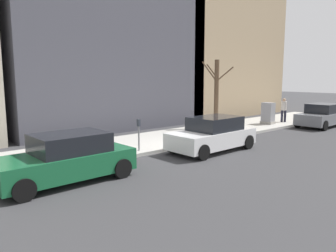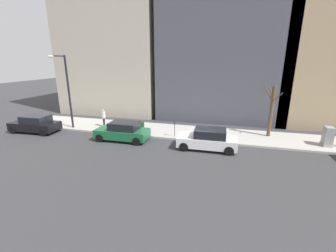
{
  "view_description": "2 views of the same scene",
  "coord_description": "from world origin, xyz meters",
  "px_view_note": "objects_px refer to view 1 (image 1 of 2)",
  "views": [
    {
      "loc": [
        -10.66,
        10.1,
        3.25
      ],
      "look_at": [
        0.31,
        0.51,
        1.08
      ],
      "focal_mm": 35.0,
      "sensor_mm": 36.0,
      "label": 1
    },
    {
      "loc": [
        -16.66,
        -1.98,
        6.2
      ],
      "look_at": [
        0.12,
        2.52,
        1.11
      ],
      "focal_mm": 24.0,
      "sensor_mm": 36.0,
      "label": 2
    }
  ],
  "objects_px": {
    "parked_car_white": "(213,134)",
    "utility_box": "(268,114)",
    "parked_car_grey": "(322,116)",
    "pedestrian_near_meter": "(284,109)",
    "bare_tree": "(216,92)",
    "parked_car_green": "(66,159)",
    "parking_meter": "(139,131)",
    "office_tower_left": "(194,9)",
    "trash_bin": "(64,149)"
  },
  "relations": [
    {
      "from": "parked_car_green",
      "to": "office_tower_left",
      "type": "bearing_deg",
      "value": -56.7
    },
    {
      "from": "parked_car_grey",
      "to": "parked_car_green",
      "type": "height_order",
      "value": "same"
    },
    {
      "from": "parked_car_green",
      "to": "pedestrian_near_meter",
      "type": "bearing_deg",
      "value": -83.53
    },
    {
      "from": "parked_car_white",
      "to": "parking_meter",
      "type": "distance_m",
      "value": 3.3
    },
    {
      "from": "utility_box",
      "to": "office_tower_left",
      "type": "distance_m",
      "value": 13.63
    },
    {
      "from": "pedestrian_near_meter",
      "to": "parked_car_white",
      "type": "bearing_deg",
      "value": 42.72
    },
    {
      "from": "parked_car_white",
      "to": "utility_box",
      "type": "xyz_separation_m",
      "value": [
        2.5,
        -8.43,
        0.11
      ]
    },
    {
      "from": "pedestrian_near_meter",
      "to": "office_tower_left",
      "type": "distance_m",
      "value": 13.34
    },
    {
      "from": "utility_box",
      "to": "parked_car_green",
      "type": "bearing_deg",
      "value": 98.91
    },
    {
      "from": "utility_box",
      "to": "bare_tree",
      "type": "distance_m",
      "value": 4.27
    },
    {
      "from": "parked_car_grey",
      "to": "parking_meter",
      "type": "height_order",
      "value": "parked_car_grey"
    },
    {
      "from": "parked_car_grey",
      "to": "pedestrian_near_meter",
      "type": "xyz_separation_m",
      "value": [
        2.29,
        0.83,
        0.35
      ]
    },
    {
      "from": "parked_car_grey",
      "to": "parked_car_white",
      "type": "distance_m",
      "value": 10.93
    },
    {
      "from": "utility_box",
      "to": "trash_bin",
      "type": "bearing_deg",
      "value": 91.59
    },
    {
      "from": "bare_tree",
      "to": "trash_bin",
      "type": "bearing_deg",
      "value": 99.12
    },
    {
      "from": "parked_car_grey",
      "to": "pedestrian_near_meter",
      "type": "relative_size",
      "value": 2.55
    },
    {
      "from": "parking_meter",
      "to": "utility_box",
      "type": "relative_size",
      "value": 0.94
    },
    {
      "from": "trash_bin",
      "to": "bare_tree",
      "type": "bearing_deg",
      "value": -80.88
    },
    {
      "from": "parked_car_grey",
      "to": "pedestrian_near_meter",
      "type": "bearing_deg",
      "value": 19.05
    },
    {
      "from": "parked_car_grey",
      "to": "bare_tree",
      "type": "distance_m",
      "value": 7.51
    },
    {
      "from": "parked_car_white",
      "to": "utility_box",
      "type": "distance_m",
      "value": 8.8
    },
    {
      "from": "trash_bin",
      "to": "pedestrian_near_meter",
      "type": "distance_m",
      "value": 16.08
    },
    {
      "from": "parked_car_white",
      "to": "bare_tree",
      "type": "height_order",
      "value": "bare_tree"
    },
    {
      "from": "office_tower_left",
      "to": "bare_tree",
      "type": "bearing_deg",
      "value": 141.77
    },
    {
      "from": "parked_car_grey",
      "to": "office_tower_left",
      "type": "xyz_separation_m",
      "value": [
        12.55,
        -0.61,
        8.76
      ]
    },
    {
      "from": "utility_box",
      "to": "pedestrian_near_meter",
      "type": "height_order",
      "value": "pedestrian_near_meter"
    },
    {
      "from": "parked_car_grey",
      "to": "parked_car_green",
      "type": "relative_size",
      "value": 1.0
    },
    {
      "from": "parked_car_green",
      "to": "bare_tree",
      "type": "relative_size",
      "value": 1.02
    },
    {
      "from": "bare_tree",
      "to": "office_tower_left",
      "type": "distance_m",
      "value": 13.26
    },
    {
      "from": "parking_meter",
      "to": "pedestrian_near_meter",
      "type": "relative_size",
      "value": 0.81
    },
    {
      "from": "parked_car_grey",
      "to": "bare_tree",
      "type": "relative_size",
      "value": 1.02
    },
    {
      "from": "pedestrian_near_meter",
      "to": "bare_tree",
      "type": "bearing_deg",
      "value": 14.55
    },
    {
      "from": "utility_box",
      "to": "parking_meter",
      "type": "bearing_deg",
      "value": 94.31
    },
    {
      "from": "utility_box",
      "to": "pedestrian_near_meter",
      "type": "xyz_separation_m",
      "value": [
        -0.19,
        -1.66,
        0.24
      ]
    },
    {
      "from": "pedestrian_near_meter",
      "to": "parked_car_grey",
      "type": "bearing_deg",
      "value": 139.81
    },
    {
      "from": "utility_box",
      "to": "parked_car_grey",
      "type": "bearing_deg",
      "value": -134.87
    },
    {
      "from": "parking_meter",
      "to": "pedestrian_near_meter",
      "type": "xyz_separation_m",
      "value": [
        0.66,
        -12.94,
        0.11
      ]
    },
    {
      "from": "parking_meter",
      "to": "office_tower_left",
      "type": "bearing_deg",
      "value": -52.82
    },
    {
      "from": "parked_car_green",
      "to": "trash_bin",
      "type": "bearing_deg",
      "value": -22.38
    },
    {
      "from": "parking_meter",
      "to": "trash_bin",
      "type": "relative_size",
      "value": 1.5
    },
    {
      "from": "parked_car_white",
      "to": "parking_meter",
      "type": "height_order",
      "value": "parked_car_white"
    },
    {
      "from": "parked_car_green",
      "to": "parking_meter",
      "type": "relative_size",
      "value": 3.13
    },
    {
      "from": "parked_car_grey",
      "to": "parked_car_white",
      "type": "relative_size",
      "value": 1.0
    },
    {
      "from": "bare_tree",
      "to": "pedestrian_near_meter",
      "type": "bearing_deg",
      "value": -105.32
    },
    {
      "from": "bare_tree",
      "to": "trash_bin",
      "type": "distance_m",
      "value": 10.89
    },
    {
      "from": "parked_car_white",
      "to": "pedestrian_near_meter",
      "type": "distance_m",
      "value": 10.36
    },
    {
      "from": "parking_meter",
      "to": "pedestrian_near_meter",
      "type": "height_order",
      "value": "pedestrian_near_meter"
    },
    {
      "from": "parked_car_white",
      "to": "parked_car_green",
      "type": "bearing_deg",
      "value": 87.78
    },
    {
      "from": "bare_tree",
      "to": "parked_car_green",
      "type": "bearing_deg",
      "value": 107.92
    },
    {
      "from": "parked_car_grey",
      "to": "parked_car_white",
      "type": "height_order",
      "value": "same"
    }
  ]
}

